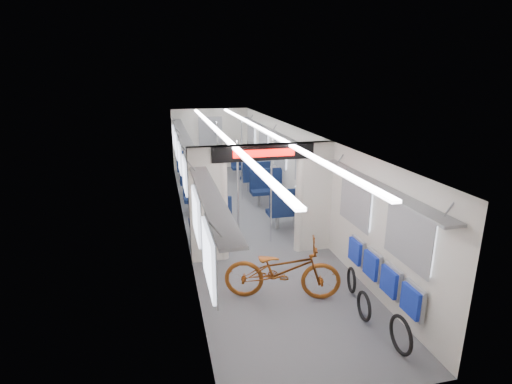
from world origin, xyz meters
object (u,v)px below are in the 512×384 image
bike_hoop_c (351,281)px  seat_bay_near_left (205,203)px  seat_bay_near_right (276,195)px  seat_bay_far_left (193,170)px  bike_hoop_b (364,308)px  stanchion_far_left (218,162)px  stanchion_near_left (238,195)px  flip_bench (381,273)px  bicycle (282,270)px  bike_hoop_a (401,337)px  stanchion_far_right (242,161)px  seat_bay_far_right (250,169)px  stanchion_near_right (271,192)px

bike_hoop_c → seat_bay_near_left: size_ratio=0.20×
seat_bay_near_right → seat_bay_far_left: seat_bay_near_right is taller
bike_hoop_b → stanchion_far_left: bearing=101.1°
bike_hoop_b → bike_hoop_c: bearing=76.6°
bike_hoop_b → stanchion_near_left: (-1.31, 3.15, 0.94)m
flip_bench → bike_hoop_b: (-0.43, -0.30, -0.37)m
seat_bay_near_right → stanchion_near_left: stanchion_near_left is taller
bicycle → stanchion_near_left: (-0.29, 2.25, 0.65)m
bike_hoop_a → stanchion_far_right: size_ratio=0.24×
bike_hoop_b → seat_bay_near_right: bearing=89.9°
stanchion_far_left → stanchion_far_right: same height
bike_hoop_c → seat_bay_far_right: (-0.18, 7.10, 0.34)m
stanchion_near_right → stanchion_far_right: same height
bike_hoop_b → stanchion_near_right: 3.34m
bike_hoop_b → stanchion_far_right: (-0.57, 6.32, 0.94)m
seat_bay_near_right → seat_bay_far_left: 3.77m
flip_bench → stanchion_far_right: 6.13m
flip_bench → seat_bay_near_right: seat_bay_near_right is taller
flip_bench → stanchion_far_right: bearing=99.4°
seat_bay_near_right → stanchion_near_left: (-1.32, -1.60, 0.59)m
seat_bay_far_right → flip_bench: bearing=-86.8°
bike_hoop_b → seat_bay_near_left: bearing=112.3°
bicycle → stanchion_far_right: size_ratio=0.83×
bicycle → stanchion_near_right: stanchion_near_right is taller
seat_bay_far_left → stanchion_far_right: (1.29, -1.70, 0.59)m
stanchion_far_left → flip_bench: bearing=-74.6°
bike_hoop_b → seat_bay_far_left: size_ratio=0.21×
bicycle → bike_hoop_a: bicycle is taller
stanchion_near_left → stanchion_far_right: (0.74, 3.18, 0.00)m
bike_hoop_a → seat_bay_far_left: 9.04m
bicycle → flip_bench: size_ratio=0.93×
seat_bay_near_left → stanchion_far_right: size_ratio=0.95×
bicycle → seat_bay_near_right: size_ratio=0.87×
bike_hoop_c → stanchion_far_right: size_ratio=0.19×
seat_bay_near_right → stanchion_far_left: stanchion_far_left is taller
flip_bench → bike_hoop_a: flip_bench is taller
bike_hoop_c → stanchion_near_left: bearing=122.3°
seat_bay_near_left → bicycle: bearing=-76.9°
stanchion_far_right → stanchion_near_left: bearing=-103.1°
bike_hoop_c → stanchion_far_right: 5.67m
seat_bay_near_left → stanchion_far_left: bearing=72.1°
bike_hoop_a → stanchion_near_left: stanchion_near_left is taller
bike_hoop_c → seat_bay_far_right: size_ratio=0.22×
bicycle → stanchion_far_right: (0.45, 5.42, 0.65)m
stanchion_near_right → stanchion_far_right: bearing=89.8°
bike_hoop_b → stanchion_near_left: stanchion_near_left is taller
bicycle → seat_bay_far_left: bearing=23.5°
flip_bench → seat_bay_far_right: seat_bay_far_right is taller
flip_bench → bike_hoop_c: (-0.24, 0.49, -0.38)m
flip_bench → seat_bay_far_left: (-2.29, 7.73, -0.02)m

